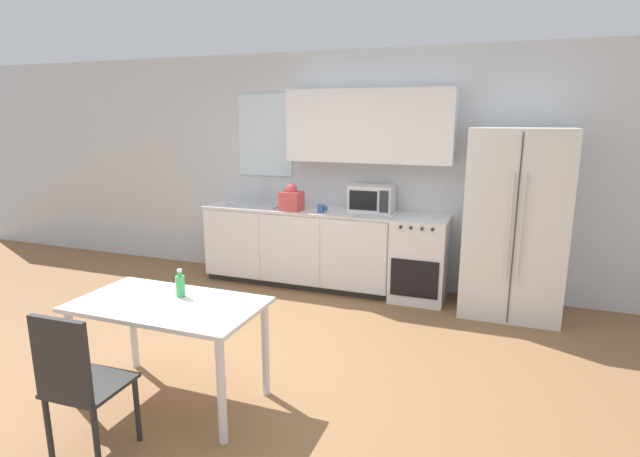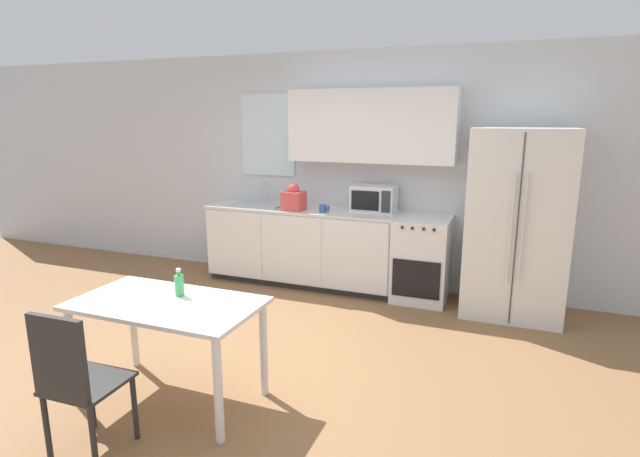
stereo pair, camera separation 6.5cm
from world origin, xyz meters
The scene contains 12 objects.
ground_plane centered at (0.00, 0.00, 0.00)m, with size 12.00×12.00×0.00m, color olive.
wall_back centered at (0.06, 2.33, 1.45)m, with size 12.00×0.38×2.70m.
kitchen_counter centered at (-0.43, 2.04, 0.47)m, with size 2.28×0.61×0.92m.
oven_range centered at (0.99, 2.03, 0.45)m, with size 0.58×0.62×0.91m.
refrigerator centered at (1.92, 1.97, 0.93)m, with size 0.95×0.77×1.87m.
kitchen_sink centered at (-0.99, 2.05, 0.94)m, with size 0.62×0.40×0.27m.
microwave centered at (0.41, 2.14, 1.07)m, with size 0.49×0.33×0.30m.
coffee_mug centered at (-0.10, 1.89, 0.97)m, with size 0.11×0.08×0.09m.
grocery_bag_0 centered at (-0.46, 1.89, 1.05)m, with size 0.25×0.22×0.31m.
dining_table centered at (-0.29, -0.61, 0.63)m, with size 1.29×0.71×0.73m.
dining_chair_near centered at (-0.37, -1.34, 0.54)m, with size 0.41×0.41×0.93m.
drink_bottle centered at (-0.28, -0.48, 0.82)m, with size 0.06×0.06×0.20m.
Camera 1 is at (1.80, -3.25, 1.98)m, focal length 28.00 mm.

